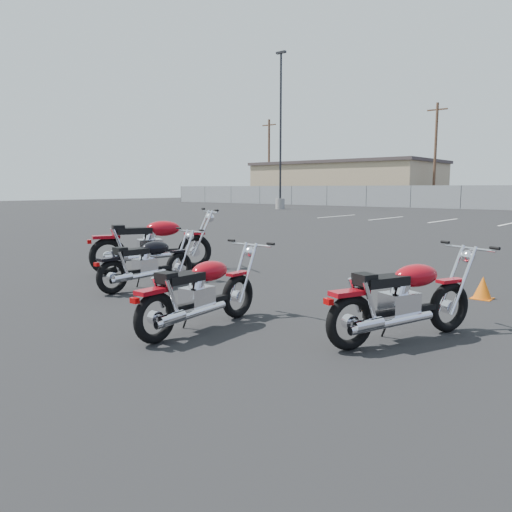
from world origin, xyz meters
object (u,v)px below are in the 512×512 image
Objects in this scene: motorcycle_front_red at (152,244)px; motorcycle_rear_red at (403,299)px; motorcycle_second_black at (147,263)px; motorcycle_third_red at (200,293)px.

motorcycle_front_red reaches higher than motorcycle_rear_red.
motorcycle_front_red is 1.26× the size of motorcycle_second_black.
motorcycle_second_black is at bearing -41.54° from motorcycle_front_red.
motorcycle_third_red reaches higher than motorcycle_second_black.
motorcycle_third_red is 2.19m from motorcycle_rear_red.
motorcycle_rear_red is (1.92, 1.06, 0.02)m from motorcycle_third_red.
motorcycle_third_red is at bearing -25.03° from motorcycle_second_black.
motorcycle_front_red is 1.20× the size of motorcycle_rear_red.
motorcycle_rear_red reaches higher than motorcycle_second_black.
motorcycle_front_red is 4.14m from motorcycle_third_red.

